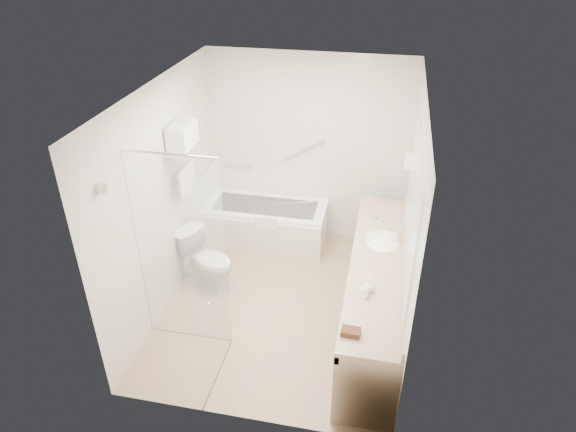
% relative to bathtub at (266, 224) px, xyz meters
% --- Properties ---
extents(floor, '(3.20, 3.20, 0.00)m').
position_rel_bathtub_xyz_m(floor, '(0.50, -1.24, -0.28)').
color(floor, '#A18163').
rests_on(floor, ground).
extents(ceiling, '(2.60, 3.20, 0.10)m').
position_rel_bathtub_xyz_m(ceiling, '(0.50, -1.24, 2.22)').
color(ceiling, white).
rests_on(ceiling, wall_back).
extents(wall_back, '(2.60, 0.10, 2.50)m').
position_rel_bathtub_xyz_m(wall_back, '(0.50, 0.36, 0.97)').
color(wall_back, beige).
rests_on(wall_back, ground).
extents(wall_front, '(2.60, 0.10, 2.50)m').
position_rel_bathtub_xyz_m(wall_front, '(0.50, -2.84, 0.97)').
color(wall_front, beige).
rests_on(wall_front, ground).
extents(wall_left, '(0.10, 3.20, 2.50)m').
position_rel_bathtub_xyz_m(wall_left, '(-0.80, -1.24, 0.97)').
color(wall_left, beige).
rests_on(wall_left, ground).
extents(wall_right, '(0.10, 3.20, 2.50)m').
position_rel_bathtub_xyz_m(wall_right, '(1.80, -1.24, 0.97)').
color(wall_right, beige).
rests_on(wall_right, ground).
extents(bathtub, '(1.60, 0.73, 0.59)m').
position_rel_bathtub_xyz_m(bathtub, '(0.00, 0.00, 0.00)').
color(bathtub, white).
rests_on(bathtub, floor).
extents(grab_bar_short, '(0.40, 0.03, 0.03)m').
position_rel_bathtub_xyz_m(grab_bar_short, '(-0.45, 0.32, 0.67)').
color(grab_bar_short, silver).
rests_on(grab_bar_short, wall_back).
extents(grab_bar_long, '(0.53, 0.03, 0.33)m').
position_rel_bathtub_xyz_m(grab_bar_long, '(0.45, 0.32, 0.97)').
color(grab_bar_long, silver).
rests_on(grab_bar_long, wall_back).
extents(shower_enclosure, '(0.96, 0.91, 2.11)m').
position_rel_bathtub_xyz_m(shower_enclosure, '(-0.13, -2.16, 0.79)').
color(shower_enclosure, silver).
rests_on(shower_enclosure, floor).
extents(towel_shelf, '(0.24, 0.55, 0.81)m').
position_rel_bathtub_xyz_m(towel_shelf, '(-0.67, -0.89, 1.48)').
color(towel_shelf, silver).
rests_on(towel_shelf, wall_left).
extents(vanity_counter, '(0.55, 2.70, 0.95)m').
position_rel_bathtub_xyz_m(vanity_counter, '(1.52, -1.39, 0.36)').
color(vanity_counter, tan).
rests_on(vanity_counter, floor).
extents(sink, '(0.40, 0.52, 0.14)m').
position_rel_bathtub_xyz_m(sink, '(1.55, -0.99, 0.54)').
color(sink, white).
rests_on(sink, vanity_counter).
extents(faucet, '(0.03, 0.03, 0.14)m').
position_rel_bathtub_xyz_m(faucet, '(1.70, -0.99, 0.65)').
color(faucet, silver).
rests_on(faucet, vanity_counter).
extents(mirror, '(0.02, 2.00, 1.20)m').
position_rel_bathtub_xyz_m(mirror, '(1.79, -1.39, 1.27)').
color(mirror, silver).
rests_on(mirror, wall_right).
extents(hairdryer_unit, '(0.08, 0.10, 0.18)m').
position_rel_bathtub_xyz_m(hairdryer_unit, '(1.75, -0.19, 1.17)').
color(hairdryer_unit, white).
rests_on(hairdryer_unit, wall_right).
extents(toilet, '(0.81, 0.66, 0.70)m').
position_rel_bathtub_xyz_m(toilet, '(-0.45, -1.06, 0.07)').
color(toilet, white).
rests_on(toilet, floor).
extents(amenity_basket, '(0.17, 0.11, 0.05)m').
position_rel_bathtub_xyz_m(amenity_basket, '(1.35, -2.49, 0.60)').
color(amenity_basket, '#462A19').
rests_on(amenity_basket, vanity_counter).
extents(soap_bottle_a, '(0.12, 0.16, 0.07)m').
position_rel_bathtub_xyz_m(soap_bottle_a, '(1.43, -1.98, 0.61)').
color(soap_bottle_a, white).
rests_on(soap_bottle_a, vanity_counter).
extents(soap_bottle_b, '(0.13, 0.15, 0.11)m').
position_rel_bathtub_xyz_m(soap_bottle_b, '(1.46, -1.88, 0.63)').
color(soap_bottle_b, white).
rests_on(soap_bottle_b, vanity_counter).
extents(water_bottle_left, '(0.06, 0.06, 0.20)m').
position_rel_bathtub_xyz_m(water_bottle_left, '(1.46, -0.85, 0.67)').
color(water_bottle_left, silver).
rests_on(water_bottle_left, vanity_counter).
extents(water_bottle_mid, '(0.06, 0.06, 0.20)m').
position_rel_bathtub_xyz_m(water_bottle_mid, '(1.40, -0.27, 0.67)').
color(water_bottle_mid, silver).
rests_on(water_bottle_mid, vanity_counter).
extents(water_bottle_right, '(0.06, 0.06, 0.19)m').
position_rel_bathtub_xyz_m(water_bottle_right, '(1.44, -0.14, 0.66)').
color(water_bottle_right, silver).
rests_on(water_bottle_right, vanity_counter).
extents(drinking_glass_near, '(0.09, 0.09, 0.10)m').
position_rel_bathtub_xyz_m(drinking_glass_near, '(1.40, -1.04, 0.62)').
color(drinking_glass_near, silver).
rests_on(drinking_glass_near, vanity_counter).
extents(drinking_glass_far, '(0.07, 0.07, 0.08)m').
position_rel_bathtub_xyz_m(drinking_glass_far, '(1.49, -0.95, 0.62)').
color(drinking_glass_far, silver).
rests_on(drinking_glass_far, vanity_counter).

